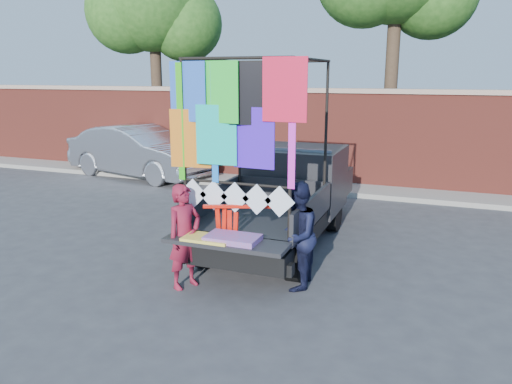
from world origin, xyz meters
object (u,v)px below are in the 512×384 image
(woman, at_px, (185,237))
(pickup_truck, at_px, (288,194))
(sedan, at_px, (139,151))
(man, at_px, (296,236))

(woman, bearing_deg, pickup_truck, 10.74)
(woman, bearing_deg, sedan, 62.33)
(man, bearing_deg, pickup_truck, -166.62)
(man, bearing_deg, sedan, -138.71)
(pickup_truck, xyz_separation_m, sedan, (-5.74, 3.70, -0.05))
(pickup_truck, distance_m, woman, 2.85)
(woman, distance_m, man, 1.57)
(pickup_truck, height_order, woman, pickup_truck)
(sedan, relative_size, man, 2.99)
(pickup_truck, height_order, man, pickup_truck)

